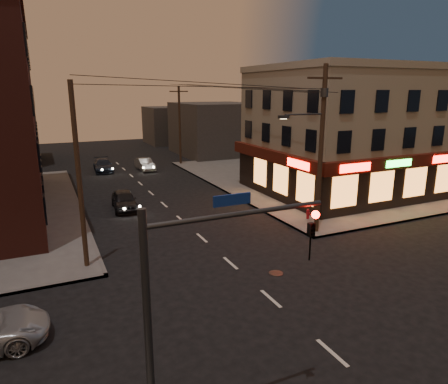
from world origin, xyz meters
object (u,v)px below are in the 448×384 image
sedan_near (124,200)px  sedan_far (103,165)px  sedan_mid (145,164)px  fire_hydrant (308,213)px

sedan_near → sedan_far: bearing=91.8°
sedan_mid → sedan_far: size_ratio=0.86×
sedan_near → fire_hydrant: sedan_near is taller
sedan_far → fire_hydrant: 25.59m
sedan_far → fire_hydrant: (10.10, -23.51, -0.15)m
fire_hydrant → sedan_near: bearing=143.4°
sedan_mid → fire_hydrant: sedan_mid is taller
sedan_mid → fire_hydrant: (5.73, -22.38, -0.13)m
sedan_near → sedan_mid: (5.12, 14.33, -0.05)m
sedan_near → fire_hydrant: 13.50m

